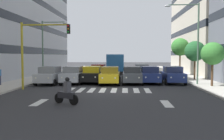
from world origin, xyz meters
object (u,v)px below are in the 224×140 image
object	(u,v)px
car_3	(110,75)
car_4	(92,74)
car_0	(173,75)
car_row2_0	(98,71)
street_lamp_right	(47,43)
street_tree_1	(195,51)
car_6	(50,75)
car_row2_1	(142,71)
street_lamp_left	(193,35)
bus_behind_traffic	(116,61)
car_2	(132,75)
street_tree_2	(180,47)
car_1	(150,75)
street_tree_0	(213,54)
motorcycle_with_rider	(67,93)
car_5	(73,75)
traffic_light_gantry	(36,45)

from	to	relation	value
car_3	car_4	xyz separation A→B (m)	(1.88, -0.82, 0.00)
car_0	car_row2_0	world-z (taller)	same
street_lamp_right	street_tree_1	world-z (taller)	street_lamp_right
car_6	car_row2_1	xyz separation A→B (m)	(-9.60, -8.20, 0.00)
car_row2_1	street_lamp_left	bearing A→B (deg)	115.26
bus_behind_traffic	street_tree_1	bearing A→B (deg)	125.71
car_2	car_row2_0	bearing A→B (deg)	-57.58
car_2	street_tree_2	size ratio (longest dim) A/B	0.87
street_tree_2	car_1	bearing A→B (deg)	61.83
car_1	street_tree_0	xyz separation A→B (m)	(-5.12, 3.11, 2.07)
street_lamp_right	bus_behind_traffic	bearing A→B (deg)	-120.36
motorcycle_with_rider	street_lamp_left	distance (m)	14.16
street_tree_0	street_tree_1	size ratio (longest dim) A/B	0.89
car_0	bus_behind_traffic	xyz separation A→B (m)	(6.25, -15.82, 0.97)
bus_behind_traffic	street_lamp_right	bearing A→B (deg)	59.64
street_lamp_right	car_row2_1	bearing A→B (deg)	-160.04
car_0	car_5	world-z (taller)	same
car_0	motorcycle_with_rider	xyz separation A→B (m)	(8.14, 11.15, -0.24)
street_lamp_left	street_tree_0	bearing A→B (deg)	131.83
motorcycle_with_rider	street_lamp_right	bearing A→B (deg)	-68.42
street_lamp_left	street_tree_2	xyz separation A→B (m)	(-1.29, -11.06, -0.75)
car_6	traffic_light_gantry	distance (m)	4.85
car_4	traffic_light_gantry	world-z (taller)	traffic_light_gantry
bus_behind_traffic	car_4	bearing A→B (deg)	83.25
car_row2_0	street_tree_1	world-z (taller)	street_tree_1
car_row2_0	bus_behind_traffic	size ratio (longest dim) A/B	0.42
street_lamp_left	street_tree_2	world-z (taller)	street_lamp_left
car_3	car_row2_0	xyz separation A→B (m)	(1.91, -6.89, 0.00)
bus_behind_traffic	motorcycle_with_rider	size ratio (longest dim) A/B	6.69
car_1	car_5	bearing A→B (deg)	4.18
street_tree_1	street_tree_2	world-z (taller)	street_tree_2
traffic_light_gantry	street_lamp_left	bearing A→B (deg)	-165.52
car_6	bus_behind_traffic	size ratio (longest dim) A/B	0.42
car_4	street_lamp_right	xyz separation A→B (m)	(5.61, -3.08, 3.36)
car_6	street_tree_2	world-z (taller)	street_tree_2
street_tree_0	street_tree_2	world-z (taller)	street_tree_2
car_row2_1	car_3	bearing A→B (deg)	65.42
car_3	car_row2_1	world-z (taller)	same
motorcycle_with_rider	street_lamp_right	size ratio (longest dim) A/B	0.24
car_4	street_lamp_right	distance (m)	7.23
car_row2_0	bus_behind_traffic	world-z (taller)	bus_behind_traffic
car_2	car_row2_1	world-z (taller)	same
car_1	motorcycle_with_rider	bearing A→B (deg)	62.41
street_lamp_left	street_tree_1	distance (m)	5.03
car_6	car_4	bearing A→B (deg)	-165.22
car_4	street_tree_1	world-z (taller)	street_tree_1
motorcycle_with_rider	traffic_light_gantry	distance (m)	7.84
car_5	motorcycle_with_rider	world-z (taller)	car_5
car_6	motorcycle_with_rider	xyz separation A→B (m)	(-4.07, 10.01, -0.24)
car_3	street_tree_2	world-z (taller)	street_tree_2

